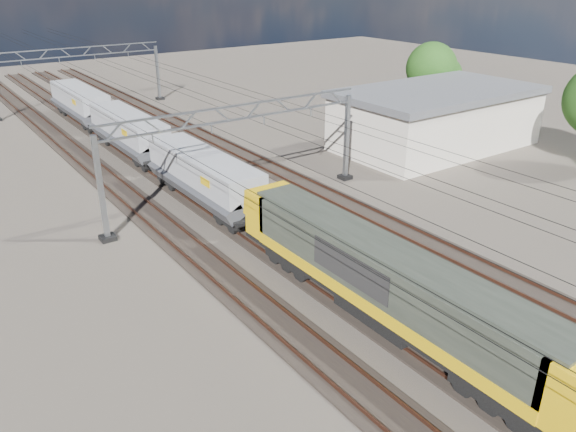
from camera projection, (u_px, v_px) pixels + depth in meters
ground at (273, 225)px, 36.32m from camera, size 160.00×160.00×0.00m
track_outer_west at (189, 248)px, 33.12m from camera, size 2.60×140.00×0.30m
track_loco at (247, 231)px, 35.23m from camera, size 2.60×140.00×0.30m
track_inner_east at (298, 217)px, 37.35m from camera, size 2.60×140.00×0.30m
track_outer_east at (344, 203)px, 39.46m from camera, size 2.60×140.00×0.30m
catenary_gantry_mid at (240, 152)px, 37.73m from camera, size 19.90×0.90×7.11m
catenary_gantry_far at (80, 76)px, 64.65m from camera, size 19.90×0.90×7.11m
overhead_wires at (210, 113)px, 39.98m from camera, size 12.03×140.00×0.53m
locomotive at (386, 280)px, 25.26m from camera, size 2.76×21.10×3.62m
hopper_wagon_lead at (204, 175)px, 38.52m from camera, size 3.38×13.00×3.25m
hopper_wagon_mid at (129, 130)px, 49.14m from camera, size 3.38×13.00×3.25m
hopper_wagon_third at (80, 102)px, 59.75m from camera, size 3.38×13.00×3.25m
industrial_shed at (436, 118)px, 51.32m from camera, size 18.60×10.60×5.40m
tree_far at (435, 70)px, 60.53m from camera, size 5.87×5.47×8.17m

